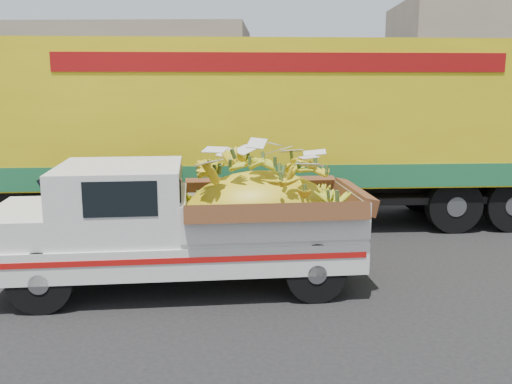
{
  "coord_description": "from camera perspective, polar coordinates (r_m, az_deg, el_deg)",
  "views": [
    {
      "loc": [
        2.06,
        -8.76,
        3.03
      ],
      "look_at": [
        1.78,
        0.1,
        1.28
      ],
      "focal_mm": 40.0,
      "sensor_mm": 36.0,
      "label": 1
    }
  ],
  "objects": [
    {
      "name": "pickup_truck",
      "position": [
        8.45,
        -4.99,
        -2.88
      ],
      "size": [
        5.46,
        2.62,
        1.84
      ],
      "rotation": [
        0.0,
        0.0,
        0.14
      ],
      "color": "black",
      "rests_on": "ground"
    },
    {
      "name": "curb",
      "position": [
        14.87,
        -6.21,
        -0.39
      ],
      "size": [
        60.0,
        0.25,
        0.15
      ],
      "primitive_type": "cube",
      "color": "gray",
      "rests_on": "ground"
    },
    {
      "name": "sidewalk",
      "position": [
        16.92,
        -5.23,
        1.01
      ],
      "size": [
        60.0,
        4.0,
        0.14
      ],
      "primitive_type": "cube",
      "color": "gray",
      "rests_on": "ground"
    },
    {
      "name": "semi_trailer",
      "position": [
        12.01,
        2.17,
        6.8
      ],
      "size": [
        12.04,
        3.63,
        3.8
      ],
      "rotation": [
        0.0,
        0.0,
        0.1
      ],
      "color": "black",
      "rests_on": "ground"
    },
    {
      "name": "ground",
      "position": [
        9.5,
        -10.93,
        -7.66
      ],
      "size": [
        100.0,
        100.0,
        0.0
      ],
      "primitive_type": "plane",
      "color": "black",
      "rests_on": "ground"
    },
    {
      "name": "building_left",
      "position": [
        24.59,
        -22.66,
        9.05
      ],
      "size": [
        18.0,
        6.0,
        5.0
      ],
      "primitive_type": "cube",
      "color": "gray",
      "rests_on": "ground"
    }
  ]
}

